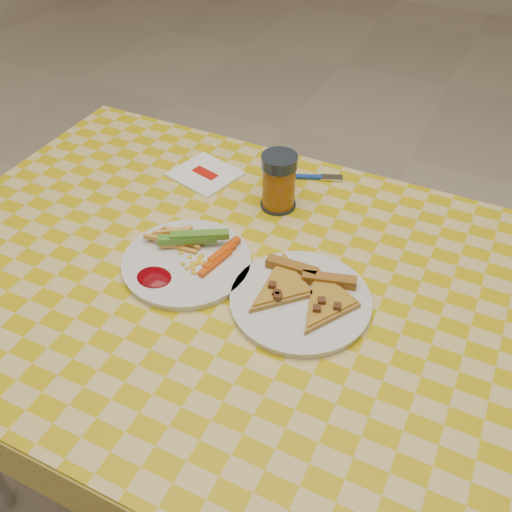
{
  "coord_description": "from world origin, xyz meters",
  "views": [
    {
      "loc": [
        0.36,
        -0.66,
        1.49
      ],
      "look_at": [
        0.01,
        0.05,
        0.78
      ],
      "focal_mm": 40.0,
      "sensor_mm": 36.0,
      "label": 1
    }
  ],
  "objects_px": {
    "plate_right": "(300,301)",
    "table": "(239,305)",
    "drink_glass": "(279,182)",
    "plate_left": "(187,263)"
  },
  "relations": [
    {
      "from": "drink_glass",
      "to": "plate_right",
      "type": "bearing_deg",
      "value": -57.95
    },
    {
      "from": "drink_glass",
      "to": "table",
      "type": "bearing_deg",
      "value": -84.05
    },
    {
      "from": "table",
      "to": "drink_glass",
      "type": "relative_size",
      "value": 10.38
    },
    {
      "from": "table",
      "to": "plate_left",
      "type": "height_order",
      "value": "plate_left"
    },
    {
      "from": "plate_left",
      "to": "drink_glass",
      "type": "bearing_deg",
      "value": 72.58
    },
    {
      "from": "plate_right",
      "to": "table",
      "type": "bearing_deg",
      "value": 175.73
    },
    {
      "from": "table",
      "to": "plate_right",
      "type": "height_order",
      "value": "plate_right"
    },
    {
      "from": "plate_left",
      "to": "drink_glass",
      "type": "distance_m",
      "value": 0.26
    },
    {
      "from": "plate_left",
      "to": "drink_glass",
      "type": "height_order",
      "value": "drink_glass"
    },
    {
      "from": "plate_right",
      "to": "drink_glass",
      "type": "relative_size",
      "value": 1.98
    }
  ]
}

